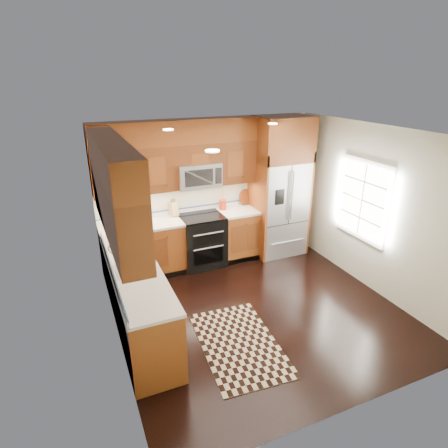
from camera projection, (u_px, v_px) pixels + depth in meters
name	position (u px, v px, depth m)	size (l,w,h in m)	color
ground	(257.00, 308.00, 5.63)	(4.00, 4.00, 0.00)	black
wall_back	(208.00, 190.00, 6.85)	(4.00, 0.02, 2.60)	silver
wall_left	(110.00, 255.00, 4.41)	(0.02, 4.00, 2.60)	silver
wall_right	(372.00, 209.00, 5.87)	(0.02, 4.00, 2.60)	silver
window	(363.00, 200.00, 6.00)	(0.04, 1.10, 1.30)	white
base_cabinets	(160.00, 271.00, 5.77)	(2.85, 3.00, 0.90)	#934B1C
countertop	(165.00, 239.00, 5.75)	(2.86, 3.01, 0.04)	silver
upper_cabinets	(155.00, 168.00, 5.38)	(2.85, 3.00, 1.15)	brown
range	(202.00, 241.00, 6.78)	(0.76, 0.67, 0.95)	black
microwave	(198.00, 175.00, 6.45)	(0.76, 0.40, 0.42)	#B2B2B7
refrigerator	(280.00, 187.00, 7.00)	(0.98, 0.75, 2.60)	#B2B2B7
sink_faucet	(131.00, 265.00, 4.81)	(0.54, 0.44, 0.37)	#B2B2B7
rug	(239.00, 343.00, 4.89)	(0.96, 1.59, 0.01)	black
knife_block	(173.00, 209.00, 6.60)	(0.14, 0.18, 0.32)	tan
utensil_crock	(223.00, 203.00, 6.90)	(0.14, 0.14, 0.38)	#A62E14
cutting_board	(246.00, 204.00, 7.20)	(0.31, 0.31, 0.02)	brown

